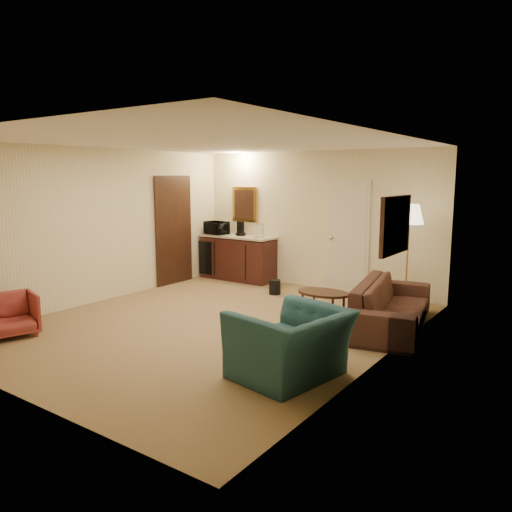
{
  "coord_description": "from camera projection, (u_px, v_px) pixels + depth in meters",
  "views": [
    {
      "loc": [
        4.51,
        -5.42,
        2.13
      ],
      "look_at": [
        0.36,
        0.5,
        0.97
      ],
      "focal_mm": 35.0,
      "sensor_mm": 36.0,
      "label": 1
    }
  ],
  "objects": [
    {
      "name": "ground",
      "position": [
        216.0,
        324.0,
        7.27
      ],
      "size": [
        6.0,
        6.0,
        0.0
      ],
      "primitive_type": "plane",
      "color": "olive",
      "rests_on": "ground"
    },
    {
      "name": "room_walls",
      "position": [
        242.0,
        203.0,
        7.68
      ],
      "size": [
        5.02,
        6.01,
        2.61
      ],
      "color": "beige",
      "rests_on": "ground"
    },
    {
      "name": "wetbar_cabinet",
      "position": [
        238.0,
        258.0,
        10.34
      ],
      "size": [
        1.64,
        0.58,
        0.92
      ],
      "primitive_type": "cube",
      "color": "#3A1412",
      "rests_on": "ground"
    },
    {
      "name": "sofa",
      "position": [
        392.0,
        297.0,
        7.04
      ],
      "size": [
        1.1,
        2.34,
        0.88
      ],
      "primitive_type": "imported",
      "rotation": [
        0.0,
        0.0,
        1.78
      ],
      "color": "black",
      "rests_on": "ground"
    },
    {
      "name": "teal_armchair",
      "position": [
        290.0,
        333.0,
        5.26
      ],
      "size": [
        0.93,
        1.25,
        0.99
      ],
      "primitive_type": "imported",
      "rotation": [
        0.0,
        0.0,
        -1.75
      ],
      "color": "#1E494B",
      "rests_on": "ground"
    },
    {
      "name": "rose_chair_near",
      "position": [
        11.0,
        313.0,
        6.68
      ],
      "size": [
        0.74,
        0.77,
        0.64
      ],
      "primitive_type": "imported",
      "rotation": [
        0.0,
        0.0,
        1.26
      ],
      "color": "#9B3832",
      "rests_on": "ground"
    },
    {
      "name": "coffee_table",
      "position": [
        323.0,
        306.0,
        7.36
      ],
      "size": [
        0.83,
        0.59,
        0.45
      ],
      "primitive_type": "cube",
      "rotation": [
        0.0,
        0.0,
        -0.08
      ],
      "color": "black",
      "rests_on": "ground"
    },
    {
      "name": "floor_lamp",
      "position": [
        407.0,
        257.0,
        7.96
      ],
      "size": [
        0.57,
        0.57,
        1.7
      ],
      "primitive_type": "cube",
      "rotation": [
        0.0,
        0.0,
        -0.31
      ],
      "color": "#AF833A",
      "rests_on": "ground"
    },
    {
      "name": "waste_bin",
      "position": [
        275.0,
        287.0,
        9.08
      ],
      "size": [
        0.21,
        0.21,
        0.27
      ],
      "primitive_type": "cylinder",
      "rotation": [
        0.0,
        0.0,
        -0.0
      ],
      "color": "black",
      "rests_on": "ground"
    },
    {
      "name": "microwave",
      "position": [
        216.0,
        226.0,
        10.46
      ],
      "size": [
        0.52,
        0.34,
        0.33
      ],
      "primitive_type": "imported",
      "rotation": [
        0.0,
        0.0,
        -0.14
      ],
      "color": "black",
      "rests_on": "wetbar_cabinet"
    },
    {
      "name": "coffee_maker",
      "position": [
        241.0,
        229.0,
        10.23
      ],
      "size": [
        0.19,
        0.19,
        0.29
      ],
      "primitive_type": "cylinder",
      "rotation": [
        0.0,
        0.0,
        0.26
      ],
      "color": "black",
      "rests_on": "wetbar_cabinet"
    }
  ]
}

